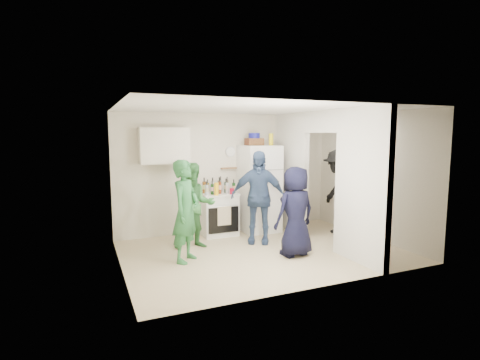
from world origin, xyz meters
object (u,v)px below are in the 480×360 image
fridge (259,189)px  wicker_basket (254,142)px  stove (218,214)px  person_green_left (186,211)px  person_nook (338,192)px  person_denim (258,197)px  blue_bowl (254,136)px  yellow_cup_stack_top (271,139)px  person_navy (296,211)px  person_green_center (194,206)px

fridge → wicker_basket: 1.00m
stove → fridge: (0.92, -0.03, 0.48)m
person_green_left → person_nook: (3.32, 0.39, 0.05)m
person_denim → person_green_left: bearing=-132.3°
blue_bowl → person_green_left: 2.58m
yellow_cup_stack_top → person_navy: bearing=-103.0°
yellow_cup_stack_top → stove: bearing=173.5°
person_denim → wicker_basket: bearing=99.7°
wicker_basket → blue_bowl: bearing=0.0°
yellow_cup_stack_top → wicker_basket: bearing=154.9°
fridge → blue_bowl: bearing=153.4°
blue_bowl → person_navy: blue_bowl is taller
stove → person_nook: 2.51m
stove → yellow_cup_stack_top: size_ratio=3.48×
blue_bowl → person_green_center: blue_bowl is taller
fridge → wicker_basket: (-0.10, 0.05, 0.99)m
stove → wicker_basket: size_ratio=2.48×
stove → blue_bowl: size_ratio=3.62×
person_green_left → person_nook: bearing=-41.2°
fridge → person_navy: 1.75m
person_green_center → person_navy: 1.82m
fridge → person_green_center: 1.75m
stove → person_navy: person_navy is taller
stove → blue_bowl: blue_bowl is taller
stove → person_green_left: (-1.03, -1.31, 0.40)m
wicker_basket → person_green_left: (-1.85, -1.33, -1.08)m
blue_bowl → person_nook: (1.48, -0.94, -1.16)m
stove → wicker_basket: wicker_basket is taller
fridge → person_green_center: fridge is taller
wicker_basket → person_denim: (-0.31, -0.84, -1.03)m
stove → person_nook: (2.29, -0.92, 0.45)m
fridge → person_nook: (1.38, -0.89, -0.03)m
person_nook → person_navy: bearing=-41.4°
stove → person_nook: person_nook is taller
blue_bowl → person_denim: bearing=-110.2°
stove → yellow_cup_stack_top: yellow_cup_stack_top is taller
fridge → person_green_left: bearing=-146.7°
fridge → person_nook: bearing=-32.8°
person_nook → stove: bearing=-92.2°
yellow_cup_stack_top → person_green_left: size_ratio=0.15×
person_green_left → person_denim: bearing=-30.1°
person_denim → blue_bowl: bearing=99.7°
person_green_center → fridge: bearing=31.3°
person_navy → person_nook: 1.76m
stove → person_green_center: size_ratio=0.55×
yellow_cup_stack_top → person_green_left: bearing=-151.4°
blue_bowl → person_denim: blue_bowl is taller
fridge → stove: bearing=178.1°
person_green_center → person_nook: (3.00, -0.24, 0.10)m
person_denim → yellow_cup_stack_top: bearing=77.4°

